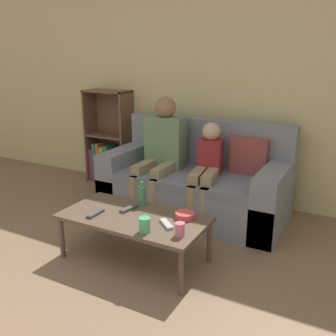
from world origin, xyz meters
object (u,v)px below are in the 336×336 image
tv_remote_1 (95,213)px  couch (196,184)px  cup_far (145,225)px  snack_bowl (185,215)px  coffee_table (134,220)px  tv_remote_2 (166,224)px  tv_remote_0 (129,209)px  bookshelf (109,148)px  bottle (142,195)px  cup_near (180,229)px  person_adult (162,146)px  person_child (207,167)px

tv_remote_1 → couch: bearing=75.4°
cup_far → snack_bowl: 0.38m
coffee_table → tv_remote_2: bearing=-5.5°
tv_remote_0 → tv_remote_1: 0.27m
bookshelf → tv_remote_1: size_ratio=6.86×
bookshelf → tv_remote_2: bookshelf is taller
couch → tv_remote_0: (-0.15, -1.02, 0.08)m
bottle → snack_bowl: bearing=-8.1°
cup_near → tv_remote_2: cup_near is taller
couch → person_adult: bearing=-166.8°
coffee_table → person_child: bearing=78.0°
snack_bowl → cup_near: bearing=-71.0°
person_child → cup_near: size_ratio=9.81×
cup_near → cup_far: (-0.25, -0.06, 0.01)m
couch → tv_remote_2: 1.16m
person_child → bottle: (-0.26, -0.75, -0.09)m
bottle → bookshelf: bearing=135.3°
bookshelf → tv_remote_1: bookshelf is taller
couch → bottle: size_ratio=8.76×
person_child → tv_remote_1: 1.20m
coffee_table → snack_bowl: size_ratio=7.51×
tv_remote_2 → person_adult: bearing=71.4°
person_child → tv_remote_2: size_ratio=5.96×
couch → tv_remote_0: size_ratio=10.41×
bookshelf → snack_bowl: bearing=-38.0°
tv_remote_2 → coffee_table: bearing=125.3°
coffee_table → tv_remote_1: bearing=-156.0°
coffee_table → snack_bowl: (0.36, 0.15, 0.06)m
bookshelf → cup_near: bookshelf is taller
couch → person_child: size_ratio=1.92×
bookshelf → person_child: bookshelf is taller
bookshelf → tv_remote_2: (1.65, -1.52, -0.06)m
cup_far → person_adult: bearing=113.7°
bookshelf → tv_remote_0: size_ratio=6.64×
coffee_table → bottle: (-0.06, 0.21, 0.12)m
bookshelf → coffee_table: (1.35, -1.49, -0.10)m
cup_near → tv_remote_1: size_ratio=0.57×
couch → bookshelf: bookshelf is taller
couch → person_adult: size_ratio=1.55×
person_adult → tv_remote_2: 1.25m
couch → snack_bowl: size_ratio=11.96×
person_child → bottle: bearing=-118.2°
cup_far → snack_bowl: bearing=66.5°
bookshelf → bottle: 1.82m
tv_remote_1 → bottle: 0.41m
bookshelf → person_child: bearing=-18.9°
bookshelf → coffee_table: bearing=-47.8°
person_adult → tv_remote_2: bearing=-60.0°
snack_bowl → bottle: 0.43m
person_adult → bottle: bearing=-72.7°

